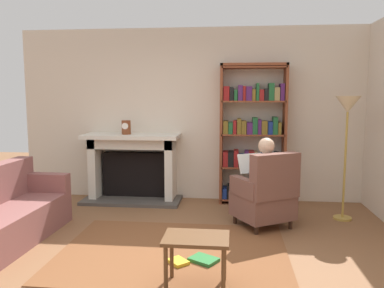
{
  "coord_description": "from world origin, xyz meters",
  "views": [
    {
      "loc": [
        0.62,
        -3.62,
        1.66
      ],
      "look_at": [
        0.1,
        1.2,
        1.05
      ],
      "focal_mm": 36.39,
      "sensor_mm": 36.0,
      "label": 1
    }
  ],
  "objects": [
    {
      "name": "ground",
      "position": [
        0.0,
        0.0,
        0.0
      ],
      "size": [
        14.0,
        14.0,
        0.0
      ],
      "primitive_type": "plane",
      "color": "brown"
    },
    {
      "name": "back_wall",
      "position": [
        0.0,
        2.55,
        1.35
      ],
      "size": [
        5.6,
        0.1,
        2.7
      ],
      "primitive_type": "cube",
      "color": "beige",
      "rests_on": "ground"
    },
    {
      "name": "area_rug",
      "position": [
        0.0,
        0.3,
        0.01
      ],
      "size": [
        2.4,
        1.8,
        0.01
      ],
      "primitive_type": "cube",
      "color": "brown",
      "rests_on": "ground"
    },
    {
      "name": "side_table",
      "position": [
        0.31,
        -0.45,
        0.39
      ],
      "size": [
        0.56,
        0.39,
        0.46
      ],
      "color": "brown",
      "rests_on": "ground"
    },
    {
      "name": "floor_lamp",
      "position": [
        2.09,
        1.64,
        1.4
      ],
      "size": [
        0.32,
        0.32,
        1.65
      ],
      "color": "#B7933F",
      "rests_on": "ground"
    },
    {
      "name": "armchair_reading",
      "position": [
        1.03,
        1.18,
        0.42
      ],
      "size": [
        0.87,
        0.86,
        0.97
      ],
      "rotation": [
        0.0,
        0.0,
        3.7
      ],
      "color": "#331E14",
      "rests_on": "ground"
    },
    {
      "name": "seated_reader",
      "position": [
        0.97,
        1.28,
        0.62
      ],
      "size": [
        0.54,
        0.59,
        1.14
      ],
      "rotation": [
        0.0,
        0.0,
        3.7
      ],
      "color": "silver",
      "rests_on": "ground"
    },
    {
      "name": "bookshelf",
      "position": [
        0.91,
        2.33,
        1.02
      ],
      "size": [
        0.99,
        0.32,
        2.13
      ],
      "color": "brown",
      "rests_on": "ground"
    },
    {
      "name": "scattered_books",
      "position": [
        0.25,
        0.05,
        0.03
      ],
      "size": [
        0.54,
        0.35,
        0.03
      ],
      "color": "#267233",
      "rests_on": "area_rug"
    },
    {
      "name": "fireplace",
      "position": [
        -0.95,
        2.3,
        0.56
      ],
      "size": [
        1.52,
        0.64,
        1.06
      ],
      "color": "#4C4742",
      "rests_on": "ground"
    },
    {
      "name": "sofa_floral",
      "position": [
        -1.95,
        0.39,
        0.32
      ],
      "size": [
        0.77,
        1.72,
        0.85
      ],
      "rotation": [
        0.0,
        0.0,
        1.54
      ],
      "color": "#86514D",
      "rests_on": "ground"
    },
    {
      "name": "mantel_clock",
      "position": [
        -1.03,
        2.2,
        1.17
      ],
      "size": [
        0.14,
        0.14,
        0.21
      ],
      "color": "brown",
      "rests_on": "fireplace"
    }
  ]
}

